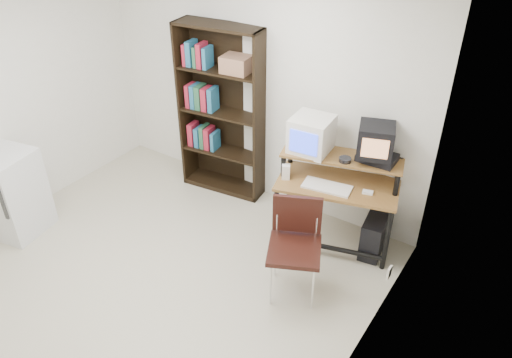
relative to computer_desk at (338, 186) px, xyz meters
The scene contains 18 objects.
floor 2.14m from the computer_desk, 126.90° to the right, with size 4.00×4.00×0.01m, color beige.
ceiling 2.79m from the computer_desk, 126.90° to the right, with size 4.00×4.00×0.01m, color white.
back_wall 1.41m from the computer_desk, 162.64° to the left, with size 4.00×0.01×2.60m, color silver.
right_wall 1.90m from the computer_desk, 64.18° to the right, with size 0.01×4.00×2.60m, color silver.
computer_desk is the anchor object (origin of this frame).
crt_monitor 0.58m from the computer_desk, behind, with size 0.41×0.42×0.36m.
vcr 0.48m from the computer_desk, 33.94° to the left, with size 0.36×0.26×0.08m, color black.
crt_tv 0.60m from the computer_desk, 32.90° to the left, with size 0.42×0.41×0.31m.
cd_spindle 0.31m from the computer_desk, 16.15° to the left, with size 0.12×0.12×0.05m, color #26262B.
keyboard 0.17m from the computer_desk, 108.30° to the right, with size 0.47×0.21×0.04m, color white.
mousepad 0.32m from the computer_desk, ahead, with size 0.22×0.18×0.01m, color black.
mouse 0.32m from the computer_desk, ahead, with size 0.10×0.06×0.03m, color white.
desk_speaker 0.53m from the computer_desk, 154.41° to the right, with size 0.08×0.07×0.17m, color white.
pc_tower 0.64m from the computer_desk, 10.81° to the left, with size 0.20×0.45×0.42m, color black.
school_chair 0.82m from the computer_desk, 91.04° to the right, with size 0.62×0.62×0.93m.
bookshelf 1.64m from the computer_desk, behind, with size 1.03×0.45×2.00m.
mini_fridge 3.41m from the computer_desk, 149.74° to the right, with size 0.64×0.64×0.93m.
wall_outlet 0.98m from the computer_desk, 31.32° to the right, with size 0.02×0.08×0.12m, color beige.
Camera 1 is at (2.83, -2.27, 3.42)m, focal length 35.00 mm.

